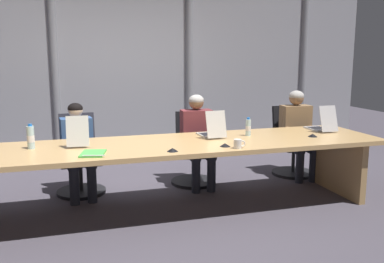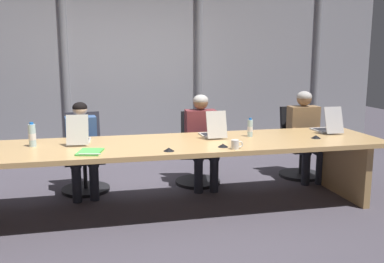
% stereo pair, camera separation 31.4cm
% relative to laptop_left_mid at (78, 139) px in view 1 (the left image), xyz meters
% --- Properties ---
extents(ground_plane, '(16.63, 16.63, 0.00)m').
position_rel_laptop_left_mid_xyz_m(ground_plane, '(0.77, -0.20, -0.82)').
color(ground_plane, '#47424C').
extents(conference_table, '(5.17, 1.12, 0.76)m').
position_rel_laptop_left_mid_xyz_m(conference_table, '(0.77, -0.20, -0.19)').
color(conference_table, tan).
rests_on(conference_table, ground_plane).
extents(curtain_backdrop, '(8.32, 0.17, 2.96)m').
position_rel_laptop_left_mid_xyz_m(curtain_backdrop, '(0.77, 2.10, 0.66)').
color(curtain_backdrop, '#9999A0').
rests_on(curtain_backdrop, ground_plane).
extents(laptop_left_mid, '(0.25, 0.44, 0.33)m').
position_rel_laptop_left_mid_xyz_m(laptop_left_mid, '(0.00, 0.00, 0.00)').
color(laptop_left_mid, beige).
rests_on(laptop_left_mid, conference_table).
extents(laptop_center, '(0.25, 0.42, 0.32)m').
position_rel_laptop_left_mid_xyz_m(laptop_center, '(1.51, 0.02, -0.00)').
color(laptop_center, beige).
rests_on(laptop_center, conference_table).
extents(laptop_right_mid, '(0.23, 0.45, 0.33)m').
position_rel_laptop_left_mid_xyz_m(laptop_right_mid, '(2.97, 0.01, 0.00)').
color(laptop_right_mid, '#BCBCC1').
rests_on(laptop_right_mid, conference_table).
extents(office_chair_left_mid, '(0.60, 0.60, 0.98)m').
position_rel_laptop_left_mid_xyz_m(office_chair_left_mid, '(0.02, 0.75, -0.46)').
color(office_chair_left_mid, '#2D2D38').
rests_on(office_chair_left_mid, ground_plane).
extents(office_chair_center, '(0.60, 0.61, 0.95)m').
position_rel_laptop_left_mid_xyz_m(office_chair_center, '(1.50, 0.75, -0.47)').
color(office_chair_center, black).
rests_on(office_chair_center, ground_plane).
extents(office_chair_right_mid, '(0.60, 0.60, 0.98)m').
position_rel_laptop_left_mid_xyz_m(office_chair_right_mid, '(2.99, 0.75, -0.46)').
color(office_chair_right_mid, black).
rests_on(office_chair_right_mid, ground_plane).
extents(person_left_mid, '(0.41, 0.57, 1.13)m').
position_rel_laptop_left_mid_xyz_m(person_left_mid, '(0.01, 0.58, -0.18)').
color(person_left_mid, '#335184').
rests_on(person_left_mid, ground_plane).
extents(person_center, '(0.42, 0.56, 1.19)m').
position_rel_laptop_left_mid_xyz_m(person_center, '(1.52, 0.59, -0.14)').
color(person_center, brown).
rests_on(person_center, ground_plane).
extents(person_right_mid, '(0.44, 0.56, 1.21)m').
position_rel_laptop_left_mid_xyz_m(person_right_mid, '(2.98, 0.60, -0.13)').
color(person_right_mid, olive).
rests_on(person_right_mid, ground_plane).
extents(water_bottle_primary, '(0.07, 0.07, 0.26)m').
position_rel_laptop_left_mid_xyz_m(water_bottle_primary, '(-0.47, -0.06, 0.05)').
color(water_bottle_primary, silver).
rests_on(water_bottle_primary, conference_table).
extents(water_bottle_secondary, '(0.06, 0.06, 0.22)m').
position_rel_laptop_left_mid_xyz_m(water_bottle_secondary, '(1.94, -0.05, 0.04)').
color(water_bottle_secondary, silver).
rests_on(water_bottle_secondary, conference_table).
extents(coffee_mug_near, '(0.13, 0.08, 0.10)m').
position_rel_laptop_left_mid_xyz_m(coffee_mug_near, '(1.55, -0.66, -0.01)').
color(coffee_mug_near, white).
rests_on(coffee_mug_near, conference_table).
extents(conference_mic_left_side, '(0.11, 0.11, 0.03)m').
position_rel_laptop_left_mid_xyz_m(conference_mic_left_side, '(1.46, -0.53, -0.04)').
color(conference_mic_left_side, black).
rests_on(conference_mic_left_side, conference_table).
extents(conference_mic_middle, '(0.11, 0.11, 0.03)m').
position_rel_laptop_left_mid_xyz_m(conference_mic_middle, '(0.88, -0.59, -0.04)').
color(conference_mic_middle, black).
rests_on(conference_mic_middle, conference_table).
extents(conference_mic_right_side, '(0.11, 0.11, 0.03)m').
position_rel_laptop_left_mid_xyz_m(conference_mic_right_side, '(2.64, -0.32, -0.04)').
color(conference_mic_right_side, black).
rests_on(conference_mic_right_side, conference_table).
extents(spiral_notepad, '(0.29, 0.35, 0.03)m').
position_rel_laptop_left_mid_xyz_m(spiral_notepad, '(0.12, -0.49, -0.05)').
color(spiral_notepad, '#4CB74C').
rests_on(spiral_notepad, conference_table).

